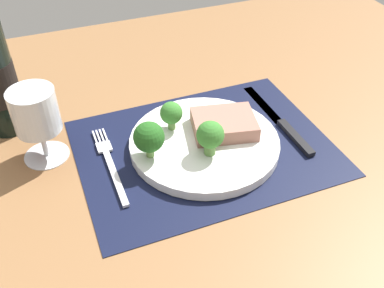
% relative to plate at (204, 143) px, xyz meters
% --- Properties ---
extents(ground_plane, '(1.40, 1.10, 0.03)m').
position_rel_plate_xyz_m(ground_plane, '(0.00, 0.00, -0.03)').
color(ground_plane, brown).
extents(placemat, '(0.42, 0.32, 0.00)m').
position_rel_plate_xyz_m(placemat, '(0.00, 0.00, -0.01)').
color(placemat, black).
rests_on(placemat, ground_plane).
extents(plate, '(0.25, 0.25, 0.02)m').
position_rel_plate_xyz_m(plate, '(0.00, 0.00, 0.00)').
color(plate, white).
rests_on(plate, placemat).
extents(steak, '(0.12, 0.10, 0.03)m').
position_rel_plate_xyz_m(steak, '(0.04, 0.01, 0.02)').
color(steak, '#9E6B5B').
rests_on(steak, plate).
extents(broccoli_center, '(0.04, 0.04, 0.06)m').
position_rel_plate_xyz_m(broccoli_center, '(-0.01, -0.04, 0.04)').
color(broccoli_center, '#5B8942').
rests_on(broccoli_center, plate).
extents(broccoli_back_left, '(0.04, 0.04, 0.05)m').
position_rel_plate_xyz_m(broccoli_back_left, '(-0.04, 0.05, 0.04)').
color(broccoli_back_left, '#6B994C').
rests_on(broccoli_back_left, plate).
extents(broccoli_front_edge, '(0.05, 0.05, 0.06)m').
position_rel_plate_xyz_m(broccoli_front_edge, '(-0.10, -0.01, 0.05)').
color(broccoli_front_edge, '#6B994C').
rests_on(broccoli_front_edge, plate).
extents(fork, '(0.02, 0.19, 0.01)m').
position_rel_plate_xyz_m(fork, '(-0.16, 0.01, -0.01)').
color(fork, silver).
rests_on(fork, placemat).
extents(knife, '(0.02, 0.23, 0.01)m').
position_rel_plate_xyz_m(knife, '(0.15, 0.01, -0.00)').
color(knife, black).
rests_on(knife, placemat).
extents(wine_glass, '(0.07, 0.07, 0.13)m').
position_rel_plate_xyz_m(wine_glass, '(-0.25, 0.08, 0.07)').
color(wine_glass, silver).
rests_on(wine_glass, ground_plane).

